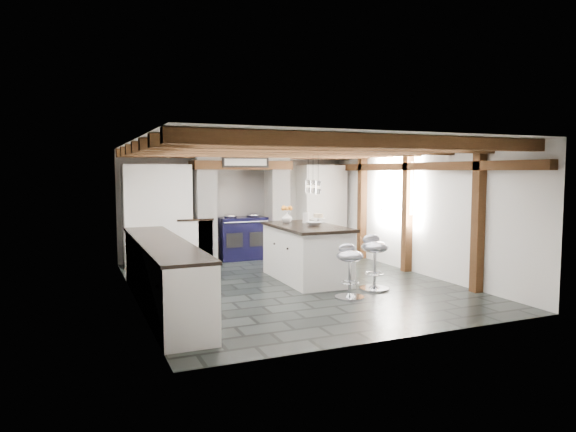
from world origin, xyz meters
name	(u,v)px	position (x,y,z in m)	size (l,w,h in m)	color
ground	(292,284)	(0.00, 0.00, 0.00)	(6.00, 6.00, 0.00)	black
room_shell	(231,215)	(-0.61, 1.42, 1.07)	(6.00, 6.03, 6.00)	silver
range_cooker	(242,237)	(0.00, 2.68, 0.47)	(1.00, 0.63, 0.99)	black
kitchen_island	(306,252)	(0.37, 0.24, 0.48)	(1.03, 1.93, 1.26)	white
bar_stool_near	(374,256)	(1.04, -0.85, 0.54)	(0.47, 0.47, 0.87)	silver
bar_stool_far	(350,265)	(0.41, -1.18, 0.50)	(0.43, 0.43, 0.80)	silver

